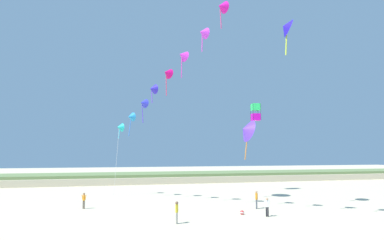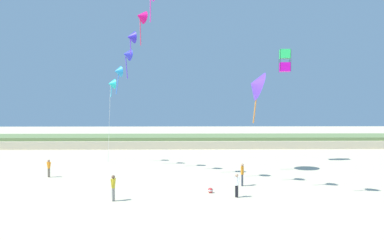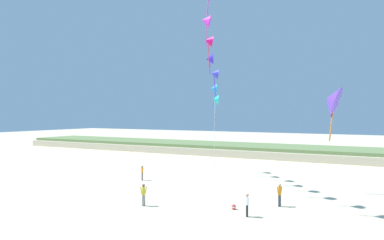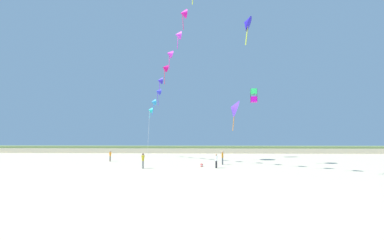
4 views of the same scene
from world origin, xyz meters
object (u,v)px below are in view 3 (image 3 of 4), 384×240
(person_near_left, at_px, (280,193))
(beach_ball, at_px, (234,207))
(person_far_left, at_px, (144,193))
(large_kite_low_lead, at_px, (332,100))
(person_near_right, at_px, (247,203))
(person_mid_center, at_px, (142,172))

(person_near_left, xyz_separation_m, beach_ball, (-2.60, -2.53, -0.81))
(person_far_left, bearing_deg, large_kite_low_lead, 47.47)
(person_near_right, relative_size, person_far_left, 0.95)
(person_near_right, xyz_separation_m, beach_ball, (-1.64, 1.47, -0.73))
(person_mid_center, height_order, large_kite_low_lead, large_kite_low_lead)
(person_far_left, bearing_deg, person_mid_center, 127.52)
(person_mid_center, bearing_deg, person_near_left, -15.03)
(person_near_left, bearing_deg, person_mid_center, 164.97)
(person_far_left, distance_m, large_kite_low_lead, 18.03)
(large_kite_low_lead, bearing_deg, beach_ball, -116.40)
(large_kite_low_lead, relative_size, beach_ball, 13.88)
(person_mid_center, distance_m, person_far_left, 11.61)
(person_mid_center, height_order, person_far_left, person_far_left)
(person_near_right, distance_m, large_kite_low_lead, 13.76)
(person_near_right, relative_size, person_mid_center, 1.03)
(person_mid_center, height_order, beach_ball, person_mid_center)
(person_far_left, distance_m, beach_ball, 6.80)
(large_kite_low_lead, distance_m, beach_ball, 13.52)
(person_mid_center, xyz_separation_m, large_kite_low_lead, (18.26, 2.99, 7.21))
(person_mid_center, relative_size, beach_ball, 4.20)
(person_near_left, xyz_separation_m, person_far_left, (-8.91, -4.91, -0.04))
(person_far_left, bearing_deg, person_near_left, 28.86)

